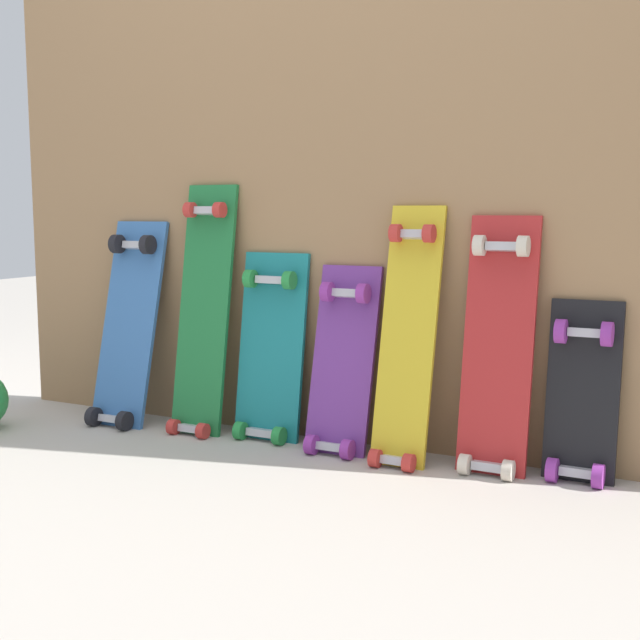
{
  "coord_description": "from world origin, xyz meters",
  "views": [
    {
      "loc": [
        1.15,
        -2.32,
        0.74
      ],
      "look_at": [
        0.0,
        -0.07,
        0.41
      ],
      "focal_mm": 46.92,
      "sensor_mm": 36.0,
      "label": 1
    }
  ],
  "objects_px": {
    "skateboard_teal": "(270,356)",
    "skateboard_yellow": "(407,347)",
    "skateboard_green": "(203,320)",
    "skateboard_blue": "(127,332)",
    "skateboard_red": "(497,356)",
    "skateboard_black": "(581,402)",
    "skateboard_purple": "(341,370)"
  },
  "relations": [
    {
      "from": "skateboard_blue",
      "to": "skateboard_green",
      "type": "xyz_separation_m",
      "value": [
        0.3,
        0.03,
        0.06
      ]
    },
    {
      "from": "skateboard_red",
      "to": "skateboard_teal",
      "type": "bearing_deg",
      "value": 179.19
    },
    {
      "from": "skateboard_yellow",
      "to": "skateboard_red",
      "type": "distance_m",
      "value": 0.26
    },
    {
      "from": "skateboard_purple",
      "to": "skateboard_red",
      "type": "distance_m",
      "value": 0.49
    },
    {
      "from": "skateboard_teal",
      "to": "skateboard_black",
      "type": "height_order",
      "value": "skateboard_teal"
    },
    {
      "from": "skateboard_blue",
      "to": "skateboard_teal",
      "type": "bearing_deg",
      "value": 5.0
    },
    {
      "from": "skateboard_teal",
      "to": "skateboard_green",
      "type": "bearing_deg",
      "value": -174.65
    },
    {
      "from": "skateboard_yellow",
      "to": "skateboard_red",
      "type": "xyz_separation_m",
      "value": [
        0.26,
        0.03,
        -0.01
      ]
    },
    {
      "from": "skateboard_blue",
      "to": "skateboard_green",
      "type": "relative_size",
      "value": 0.86
    },
    {
      "from": "skateboard_yellow",
      "to": "skateboard_teal",
      "type": "bearing_deg",
      "value": 175.45
    },
    {
      "from": "skateboard_blue",
      "to": "skateboard_yellow",
      "type": "xyz_separation_m",
      "value": [
        1.04,
        0.01,
        0.02
      ]
    },
    {
      "from": "skateboard_blue",
      "to": "skateboard_green",
      "type": "height_order",
      "value": "skateboard_green"
    },
    {
      "from": "skateboard_black",
      "to": "skateboard_yellow",
      "type": "bearing_deg",
      "value": -174.38
    },
    {
      "from": "skateboard_green",
      "to": "skateboard_black",
      "type": "xyz_separation_m",
      "value": [
        1.23,
        0.03,
        -0.16
      ]
    },
    {
      "from": "skateboard_teal",
      "to": "skateboard_red",
      "type": "bearing_deg",
      "value": -0.81
    },
    {
      "from": "skateboard_yellow",
      "to": "skateboard_red",
      "type": "relative_size",
      "value": 1.04
    },
    {
      "from": "skateboard_purple",
      "to": "skateboard_yellow",
      "type": "bearing_deg",
      "value": -3.19
    },
    {
      "from": "skateboard_purple",
      "to": "skateboard_blue",
      "type": "bearing_deg",
      "value": -178.51
    },
    {
      "from": "skateboard_green",
      "to": "skateboard_yellow",
      "type": "distance_m",
      "value": 0.73
    },
    {
      "from": "skateboard_purple",
      "to": "skateboard_yellow",
      "type": "relative_size",
      "value": 0.77
    },
    {
      "from": "skateboard_teal",
      "to": "skateboard_black",
      "type": "bearing_deg",
      "value": 0.58
    },
    {
      "from": "skateboard_blue",
      "to": "skateboard_teal",
      "type": "height_order",
      "value": "skateboard_blue"
    },
    {
      "from": "skateboard_red",
      "to": "skateboard_black",
      "type": "height_order",
      "value": "skateboard_red"
    },
    {
      "from": "skateboard_green",
      "to": "skateboard_blue",
      "type": "bearing_deg",
      "value": -175.28
    },
    {
      "from": "skateboard_blue",
      "to": "skateboard_purple",
      "type": "distance_m",
      "value": 0.82
    },
    {
      "from": "skateboard_blue",
      "to": "skateboard_teal",
      "type": "distance_m",
      "value": 0.55
    },
    {
      "from": "skateboard_purple",
      "to": "skateboard_red",
      "type": "height_order",
      "value": "skateboard_red"
    },
    {
      "from": "skateboard_blue",
      "to": "skateboard_green",
      "type": "distance_m",
      "value": 0.31
    },
    {
      "from": "skateboard_teal",
      "to": "skateboard_yellow",
      "type": "distance_m",
      "value": 0.49
    },
    {
      "from": "skateboard_teal",
      "to": "skateboard_blue",
      "type": "bearing_deg",
      "value": -175.0
    },
    {
      "from": "skateboard_red",
      "to": "skateboard_black",
      "type": "relative_size",
      "value": 1.42
    },
    {
      "from": "skateboard_green",
      "to": "skateboard_black",
      "type": "bearing_deg",
      "value": 1.54
    }
  ]
}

